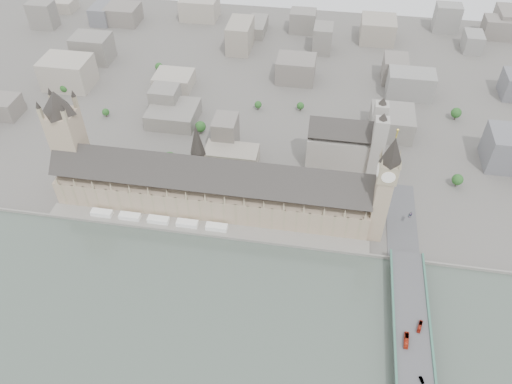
% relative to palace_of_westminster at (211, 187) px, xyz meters
% --- Properties ---
extents(ground, '(900.00, 900.00, 0.00)m').
position_rel_palace_of_westminster_xyz_m(ground, '(0.00, -19.70, -22.71)').
color(ground, '#595651').
rests_on(ground, ground).
extents(embankment_wall, '(600.00, 1.50, 3.00)m').
position_rel_palace_of_westminster_xyz_m(embankment_wall, '(0.00, -34.70, -21.21)').
color(embankment_wall, slate).
rests_on(embankment_wall, ground).
extents(river_terrace, '(270.00, 15.00, 2.00)m').
position_rel_palace_of_westminster_xyz_m(river_terrace, '(0.00, -27.20, -21.71)').
color(river_terrace, slate).
rests_on(river_terrace, ground).
extents(terrace_tents, '(118.00, 7.00, 4.00)m').
position_rel_palace_of_westminster_xyz_m(terrace_tents, '(-40.00, -26.70, -18.71)').
color(terrace_tents, white).
rests_on(terrace_tents, river_terrace).
extents(palace_of_westminster, '(265.00, 40.73, 55.44)m').
position_rel_palace_of_westminster_xyz_m(palace_of_westminster, '(0.00, 0.00, 0.00)').
color(palace_of_westminster, tan).
rests_on(palace_of_westminster, ground).
extents(elizabeth_tower, '(17.00, 17.00, 107.50)m').
position_rel_palace_of_westminster_xyz_m(elizabeth_tower, '(138.00, -11.70, 35.38)').
color(elizabeth_tower, tan).
rests_on(elizabeth_tower, ground).
extents(victoria_tower, '(30.00, 30.00, 100.00)m').
position_rel_palace_of_westminster_xyz_m(victoria_tower, '(-122.00, 6.30, 32.50)').
color(victoria_tower, tan).
rests_on(victoria_tower, ground).
extents(central_tower, '(13.00, 13.00, 48.00)m').
position_rel_palace_of_westminster_xyz_m(central_tower, '(-10.00, 6.30, 35.21)').
color(central_tower, gray).
rests_on(central_tower, ground).
extents(westminster_bridge, '(25.00, 325.00, 10.25)m').
position_rel_palace_of_westminster_xyz_m(westminster_bridge, '(162.00, -107.20, -17.58)').
color(westminster_bridge, '#474749').
rests_on(westminster_bridge, ground).
extents(westminster_abbey, '(68.00, 36.00, 64.00)m').
position_rel_palace_of_westminster_xyz_m(westminster_abbey, '(110.92, 75.30, 2.38)').
color(westminster_abbey, gray).
rests_on(westminster_abbey, ground).
extents(city_skyline_inland, '(720.00, 360.00, 38.00)m').
position_rel_palace_of_westminster_xyz_m(city_skyline_inland, '(0.00, 225.30, -3.71)').
color(city_skyline_inland, gray).
rests_on(city_skyline_inland, ground).
extents(park_trees, '(110.00, 30.00, 15.00)m').
position_rel_palace_of_westminster_xyz_m(park_trees, '(-10.00, 40.30, -15.21)').
color(park_trees, '#204619').
rests_on(park_trees, ground).
extents(red_bus_north, '(4.04, 12.19, 3.33)m').
position_rel_palace_of_westminster_xyz_m(red_bus_north, '(157.24, -112.49, -10.79)').
color(red_bus_north, red).
rests_on(red_bus_north, westminster_bridge).
extents(red_bus_south, '(4.68, 9.80, 2.66)m').
position_rel_palace_of_westminster_xyz_m(red_bus_south, '(166.82, -100.33, -11.13)').
color(red_bus_south, '#AA2515').
rests_on(red_bus_south, westminster_bridge).
extents(car_silver, '(3.16, 5.05, 1.57)m').
position_rel_palace_of_westminster_xyz_m(car_silver, '(165.28, -138.39, -11.67)').
color(car_silver, gray).
rests_on(car_silver, westminster_bridge).
extents(car_approach, '(4.33, 5.98, 1.61)m').
position_rel_palace_of_westminster_xyz_m(car_approach, '(166.81, 6.21, -11.65)').
color(car_approach, gray).
rests_on(car_approach, westminster_bridge).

